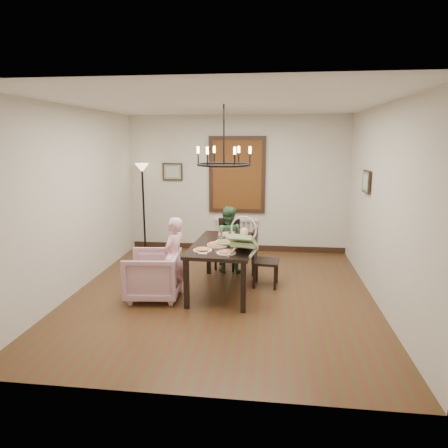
% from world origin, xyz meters
% --- Properties ---
extents(room_shell, '(4.51, 5.00, 2.81)m').
position_xyz_m(room_shell, '(0.00, 0.37, 1.40)').
color(room_shell, '#4A3719').
rests_on(room_shell, ground).
extents(dining_table, '(0.99, 1.66, 0.76)m').
position_xyz_m(dining_table, '(0.01, 0.14, 0.67)').
color(dining_table, black).
rests_on(dining_table, room_shell).
extents(chair_far, '(0.45, 0.45, 0.90)m').
position_xyz_m(chair_far, '(-0.07, 1.24, 0.45)').
color(chair_far, black).
rests_on(chair_far, room_shell).
extents(chair_right, '(0.44, 0.44, 0.92)m').
position_xyz_m(chair_right, '(0.65, 0.44, 0.46)').
color(chair_right, black).
rests_on(chair_right, room_shell).
extents(armchair, '(0.85, 0.83, 0.70)m').
position_xyz_m(armchair, '(-1.00, -0.27, 0.35)').
color(armchair, '#D2A1AE').
rests_on(armchair, room_shell).
extents(elderly_woman, '(0.34, 0.42, 1.00)m').
position_xyz_m(elderly_woman, '(-0.70, -0.16, 0.50)').
color(elderly_woman, '#EDA7B2').
rests_on(elderly_woman, room_shell).
extents(seated_man, '(0.51, 0.42, 0.98)m').
position_xyz_m(seated_man, '(-0.04, 1.08, 0.49)').
color(seated_man, '#3F6A42').
rests_on(seated_man, room_shell).
extents(baby_bouncer, '(0.48, 0.60, 0.35)m').
position_xyz_m(baby_bouncer, '(0.34, -0.34, 0.94)').
color(baby_bouncer, '#AECC8C').
rests_on(baby_bouncer, dining_table).
extents(salad_bowl, '(0.31, 0.31, 0.08)m').
position_xyz_m(salad_bowl, '(0.03, 0.01, 0.80)').
color(salad_bowl, white).
rests_on(salad_bowl, dining_table).
extents(pizza_platter, '(0.32, 0.32, 0.04)m').
position_xyz_m(pizza_platter, '(-0.06, -0.02, 0.78)').
color(pizza_platter, tan).
rests_on(pizza_platter, dining_table).
extents(drinking_glass, '(0.07, 0.07, 0.14)m').
position_xyz_m(drinking_glass, '(0.10, 0.28, 0.83)').
color(drinking_glass, silver).
rests_on(drinking_glass, dining_table).
extents(window_blinds, '(1.00, 0.03, 1.40)m').
position_xyz_m(window_blinds, '(0.00, 2.46, 1.60)').
color(window_blinds, brown).
rests_on(window_blinds, room_shell).
extents(radiator, '(0.92, 0.12, 0.62)m').
position_xyz_m(radiator, '(0.00, 2.48, 0.35)').
color(radiator, silver).
rests_on(radiator, room_shell).
extents(picture_back, '(0.42, 0.03, 0.36)m').
position_xyz_m(picture_back, '(-1.35, 2.47, 1.65)').
color(picture_back, black).
rests_on(picture_back, room_shell).
extents(picture_right, '(0.03, 0.42, 0.36)m').
position_xyz_m(picture_right, '(2.21, 0.90, 1.65)').
color(picture_right, black).
rests_on(picture_right, room_shell).
extents(floor_lamp, '(0.30, 0.30, 1.80)m').
position_xyz_m(floor_lamp, '(-1.90, 2.15, 0.90)').
color(floor_lamp, black).
rests_on(floor_lamp, room_shell).
extents(chandelier, '(0.80, 0.80, 0.04)m').
position_xyz_m(chandelier, '(0.01, 0.14, 1.95)').
color(chandelier, black).
rests_on(chandelier, room_shell).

